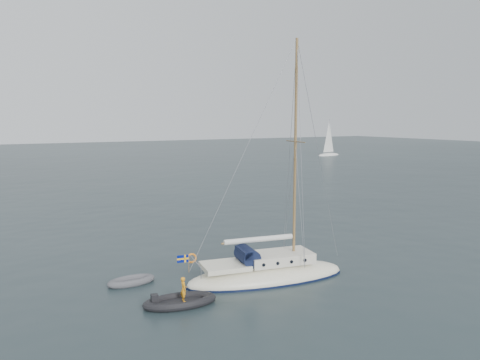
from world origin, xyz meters
TOP-DOWN VIEW (x-y plane):
  - ground at (0.00, 0.00)m, footprint 300.00×300.00m
  - sailboat at (-1.84, -2.52)m, footprint 9.07×2.72m
  - dinghy at (-8.20, 0.32)m, footprint 2.47×1.11m
  - rib at (-7.10, -3.42)m, footprint 3.38×1.54m
  - distant_yacht_b at (55.53, 60.45)m, footprint 6.63×3.53m

SIDE VIEW (x-z plane):
  - ground at x=0.00m, z-range 0.00..0.00m
  - dinghy at x=-8.20m, z-range -0.02..0.33m
  - rib at x=-7.10m, z-range -0.45..0.86m
  - sailboat at x=-1.84m, z-range -5.48..7.43m
  - distant_yacht_b at x=55.53m, z-range -0.64..8.14m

